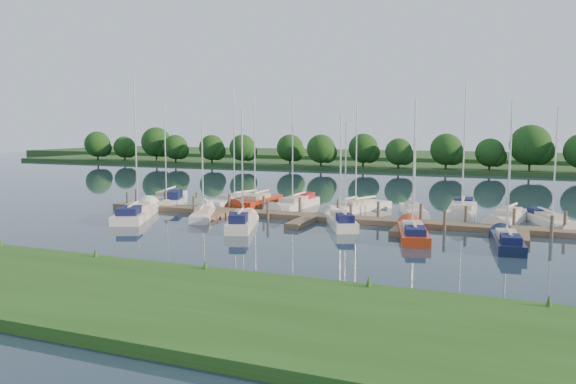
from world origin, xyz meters
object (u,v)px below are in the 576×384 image
at_px(sailboat_n_0, 167,198).
at_px(sailboat_n_5, 346,208).
at_px(sailboat_s_2, 242,224).
at_px(dock, 311,218).
at_px(motorboat, 173,202).

relative_size(sailboat_n_0, sailboat_n_5, 1.21).
bearing_deg(sailboat_s_2, dock, 36.27).
bearing_deg(sailboat_n_5, sailboat_s_2, 78.84).
distance_m(sailboat_n_0, sailboat_n_5, 19.35).
xyz_separation_m(motorboat, sailboat_n_5, (16.95, 2.67, -0.09)).
relative_size(motorboat, sailboat_s_2, 0.62).
xyz_separation_m(dock, motorboat, (-15.71, 3.51, 0.16)).
xyz_separation_m(sailboat_n_0, sailboat_n_5, (19.35, 0.22, -0.00)).
distance_m(motorboat, sailboat_s_2, 14.95).
bearing_deg(dock, sailboat_n_0, 161.78).
distance_m(dock, sailboat_n_5, 6.30).
relative_size(dock, sailboat_s_2, 4.20).
xyz_separation_m(sailboat_n_0, sailboat_s_2, (14.47, -11.26, 0.08)).
height_order(dock, sailboat_n_5, sailboat_n_5).
distance_m(dock, sailboat_s_2, 6.42).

